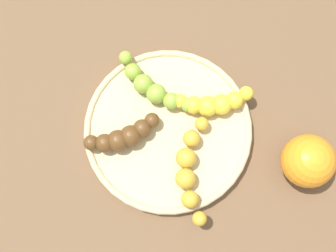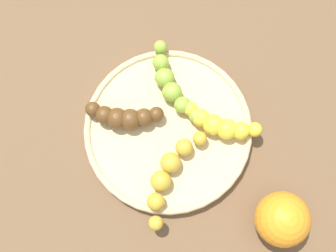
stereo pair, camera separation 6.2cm
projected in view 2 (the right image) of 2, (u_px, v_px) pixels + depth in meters
The scene contains 7 objects.
ground_plane at pixel (168, 132), 0.66m from camera, with size 2.40×2.40×0.00m, color brown.
fruit_bowl at pixel (168, 130), 0.65m from camera, with size 0.25×0.25×0.02m.
banana_green at pixel (171, 84), 0.64m from camera, with size 0.11×0.10×0.03m.
banana_overripe at pixel (124, 117), 0.63m from camera, with size 0.11×0.05×0.03m.
banana_spotted at pixel (169, 174), 0.61m from camera, with size 0.06×0.16×0.03m.
banana_yellow at pixel (221, 125), 0.63m from camera, with size 0.12×0.04×0.03m.
orange_fruit at pixel (282, 219), 0.59m from camera, with size 0.08×0.08×0.08m, color orange.
Camera 2 is at (0.05, -0.13, 0.65)m, focal length 46.90 mm.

